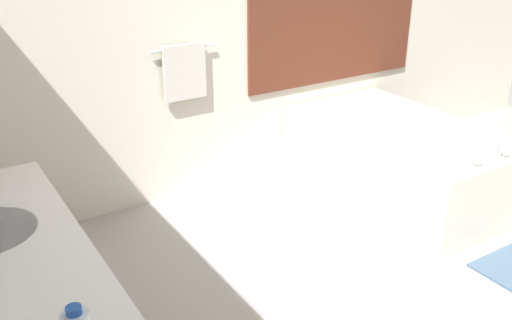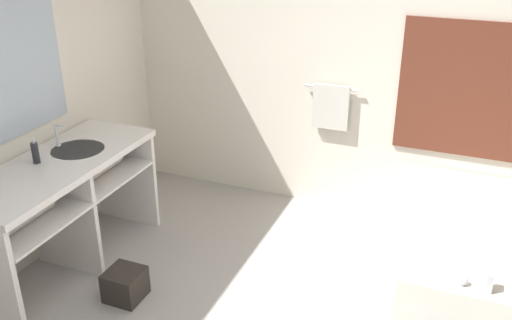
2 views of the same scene
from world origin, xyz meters
TOP-DOWN VIEW (x-y plane):
  - wall_back_with_blinds at (0.04, 2.23)m, footprint 7.40×0.13m
  - vanity_counter at (-1.86, 0.47)m, footprint 0.65×1.65m
  - sink_faucet at (-2.04, 0.69)m, footprint 0.09×0.04m
  - bathtub at (1.11, 1.33)m, footprint 1.02×1.73m
  - soap_dispenser at (-1.98, 0.38)m, footprint 0.05×0.05m
  - waste_bin at (-1.26, 0.29)m, footprint 0.25×0.25m

SIDE VIEW (x-z plane):
  - waste_bin at x=-1.26m, z-range 0.00..0.22m
  - bathtub at x=1.11m, z-range -0.03..0.64m
  - vanity_counter at x=-1.86m, z-range 0.22..1.12m
  - soap_dispenser at x=-1.98m, z-range 0.90..1.08m
  - sink_faucet at x=-2.04m, z-range 0.91..1.09m
  - wall_back_with_blinds at x=0.04m, z-range 0.00..2.70m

